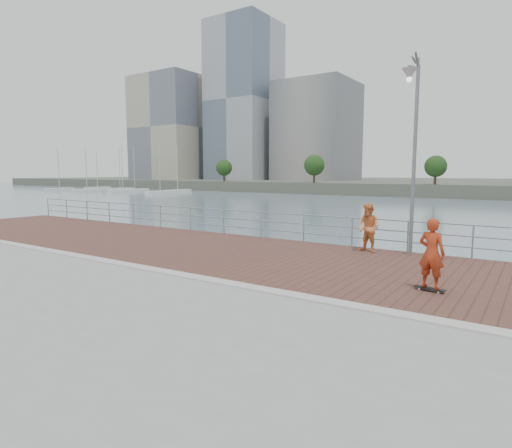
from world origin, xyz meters
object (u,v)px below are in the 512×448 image
Objects in this scene: guardrail at (327,227)px; street_lamp at (412,120)px; skateboarder at (432,253)px; bystander at (369,228)px.

guardrail is 5.10m from street_lamp.
guardrail is at bearing 163.81° from street_lamp.
street_lamp reaches higher than guardrail.
skateboarder is (1.55, -3.92, -3.52)m from street_lamp.
skateboarder reaches higher than bystander.
guardrail is 23.60× the size of skateboarder.
bystander is (1.95, -0.85, 0.18)m from guardrail.
street_lamp is 3.79× the size of skateboarder.
bystander is at bearing -44.49° from skateboarder.
street_lamp is 5.49m from skateboarder.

